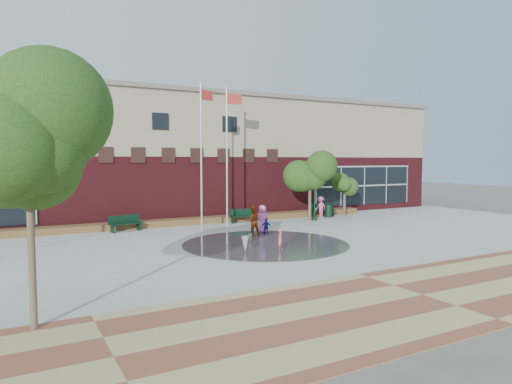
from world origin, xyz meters
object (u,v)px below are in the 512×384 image
trash_can (329,211)px  child_splash (280,239)px  flagpole_left (202,149)px  tree_big_left (28,142)px  flagpole_right (228,148)px  bench_left (126,226)px

trash_can → child_splash: 13.18m
flagpole_left → tree_big_left: (-9.70, -12.82, -0.24)m
tree_big_left → flagpole_left: bearing=52.9°
flagpole_left → tree_big_left: size_ratio=1.35×
tree_big_left → child_splash: (10.72, 5.60, -4.18)m
flagpole_right → tree_big_left: flagpole_right is taller
flagpole_right → bench_left: (-6.37, 0.79, -4.70)m
flagpole_left → tree_big_left: flagpole_left is taller
flagpole_right → tree_big_left: bearing=-122.0°
flagpole_left → trash_can: bearing=-11.6°
child_splash → flagpole_left: bearing=-115.8°
trash_can → child_splash: size_ratio=0.95×
flagpole_right → trash_can: flagpole_right is taller
flagpole_left → bench_left: 6.51m
flagpole_left → bench_left: size_ratio=4.39×
flagpole_right → bench_left: flagpole_right is taller
flagpole_right → child_splash: size_ratio=8.49×
flagpole_left → trash_can: 11.74m
tree_big_left → child_splash: bearing=27.6°
bench_left → tree_big_left: size_ratio=0.31×
flagpole_left → child_splash: flagpole_left is taller
flagpole_left → flagpole_right: 2.61m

